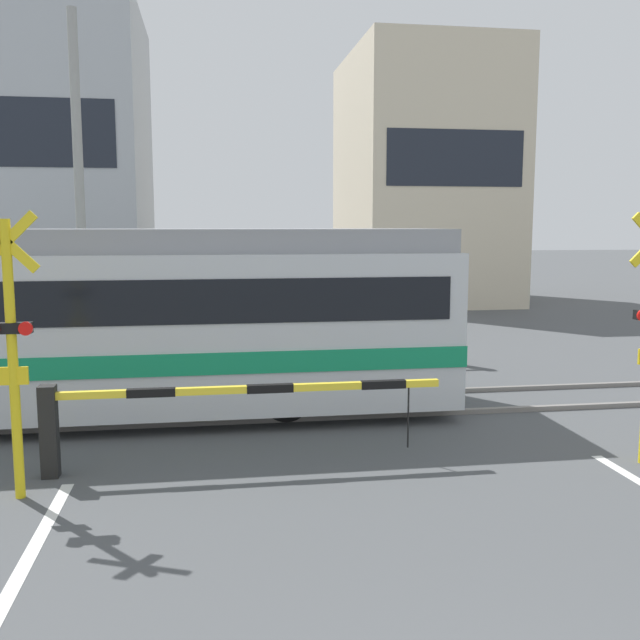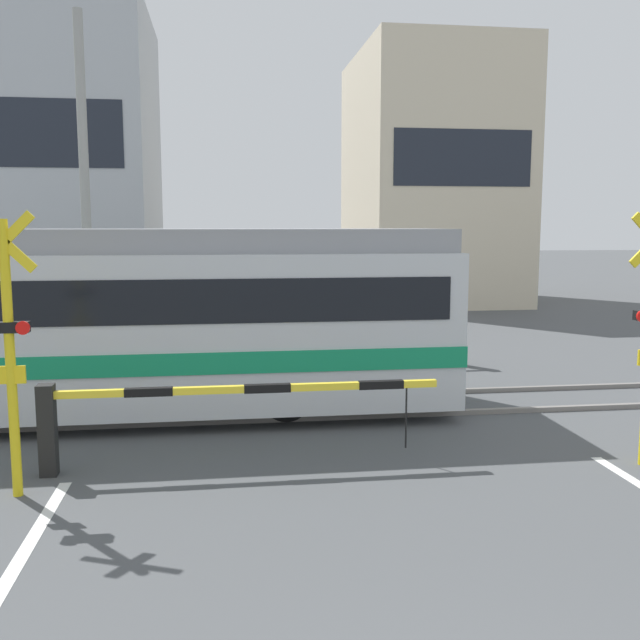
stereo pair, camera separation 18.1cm
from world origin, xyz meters
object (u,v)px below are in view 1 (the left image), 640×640
Objects in this scene: crossing_barrier_far at (391,329)px; crossing_signal_left at (12,343)px; crossing_barrier_near at (169,407)px; pedestrian at (241,315)px.

crossing_barrier_far is 1.55× the size of crossing_signal_left.
crossing_barrier_near is 3.17× the size of pedestrian.
crossing_signal_left is at bearing -132.13° from crossing_barrier_far.
crossing_barrier_far is at bearing 47.87° from crossing_signal_left.
pedestrian is (2.90, 9.01, -0.87)m from crossing_signal_left.
crossing_signal_left is (-6.00, -6.64, 0.95)m from crossing_barrier_far.
crossing_signal_left is (-1.62, -0.64, 0.95)m from crossing_barrier_near.
pedestrian is at bearing 81.36° from crossing_barrier_near.
crossing_barrier_near is 7.43m from crossing_barrier_far.
pedestrian reaches higher than crossing_barrier_near.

